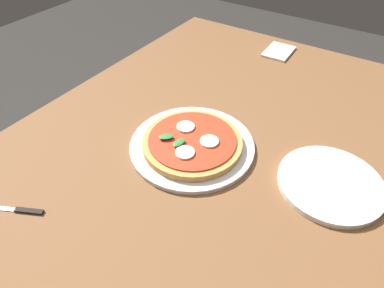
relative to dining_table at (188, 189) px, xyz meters
The scene contains 6 objects.
dining_table is the anchor object (origin of this frame).
serving_tray 0.11m from the dining_table, 156.08° to the right, with size 0.31×0.31×0.01m, color silver.
pizza 0.13m from the dining_table, 157.82° to the right, with size 0.25×0.25×0.03m.
plate_white 0.34m from the dining_table, 111.79° to the left, with size 0.23×0.23×0.01m, color white.
napkin 0.67m from the dining_table, behind, with size 0.13×0.09×0.01m, color white.
knife 0.39m from the dining_table, 36.46° to the right, with size 0.08×0.15×0.01m.
Camera 1 is at (0.45, 0.31, 1.31)m, focal length 30.63 mm.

